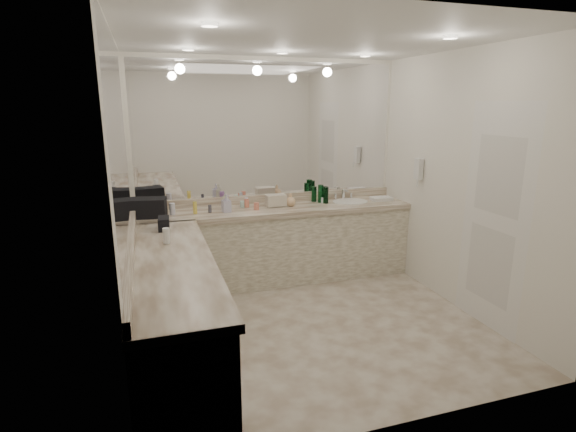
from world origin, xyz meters
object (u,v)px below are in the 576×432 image
object	(u,v)px
hand_towel	(381,199)
soap_bottle_a	(225,200)
sink	(350,202)
black_toiletry_bag	(148,208)
cream_cosmetic_case	(276,201)
soap_bottle_c	(291,200)
wall_phone	(419,169)
soap_bottle_b	(226,203)

from	to	relation	value
hand_towel	soap_bottle_a	xyz separation A→B (m)	(-1.95, 0.09, 0.08)
sink	black_toiletry_bag	size ratio (longest dim) A/B	1.22
cream_cosmetic_case	soap_bottle_c	bearing A→B (deg)	-12.39
wall_phone	soap_bottle_c	world-z (taller)	wall_phone
wall_phone	cream_cosmetic_case	size ratio (longest dim) A/B	1.04
soap_bottle_c	sink	bearing A→B (deg)	0.05
sink	soap_bottle_b	xyz separation A→B (m)	(-1.55, -0.07, 0.11)
hand_towel	sink	bearing A→B (deg)	175.28
wall_phone	cream_cosmetic_case	distance (m)	1.68
cream_cosmetic_case	black_toiletry_bag	bearing A→B (deg)	-176.60
cream_cosmetic_case	soap_bottle_b	size ratio (longest dim) A/B	1.14
sink	wall_phone	size ratio (longest dim) A/B	1.83
wall_phone	soap_bottle_a	world-z (taller)	wall_phone
sink	wall_phone	bearing A→B (deg)	-39.57
black_toiletry_bag	cream_cosmetic_case	size ratio (longest dim) A/B	1.58
sink	hand_towel	distance (m)	0.41
black_toiletry_bag	soap_bottle_b	size ratio (longest dim) A/B	1.80
black_toiletry_bag	hand_towel	size ratio (longest dim) A/B	1.43
wall_phone	black_toiletry_bag	size ratio (longest dim) A/B	0.66
black_toiletry_bag	cream_cosmetic_case	bearing A→B (deg)	3.19
wall_phone	sink	bearing A→B (deg)	140.43
black_toiletry_bag	hand_towel	distance (m)	2.79
hand_towel	soap_bottle_c	world-z (taller)	soap_bottle_c
sink	wall_phone	xyz separation A→B (m)	(0.61, -0.50, 0.46)
soap_bottle_b	soap_bottle_c	xyz separation A→B (m)	(0.78, 0.07, -0.02)
black_toiletry_bag	soap_bottle_b	distance (m)	0.83
sink	hand_towel	size ratio (longest dim) A/B	1.74
sink	soap_bottle_c	xyz separation A→B (m)	(-0.78, -0.00, 0.08)
wall_phone	soap_bottle_a	distance (m)	2.24
cream_cosmetic_case	soap_bottle_c	distance (m)	0.17
soap_bottle_b	soap_bottle_c	world-z (taller)	soap_bottle_b
black_toiletry_bag	cream_cosmetic_case	xyz separation A→B (m)	(1.43, 0.08, -0.04)
black_toiletry_bag	soap_bottle_b	world-z (taller)	black_toiletry_bag
wall_phone	black_toiletry_bag	distance (m)	3.04
hand_towel	soap_bottle_b	xyz separation A→B (m)	(-1.96, -0.04, 0.08)
black_toiletry_bag	sink	bearing A→B (deg)	1.03
wall_phone	black_toiletry_bag	bearing A→B (deg)	171.29
wall_phone	hand_towel	size ratio (longest dim) A/B	0.95
wall_phone	soap_bottle_c	distance (m)	1.51
cream_cosmetic_case	soap_bottle_b	world-z (taller)	soap_bottle_b
sink	hand_towel	bearing A→B (deg)	-4.72
soap_bottle_a	soap_bottle_b	xyz separation A→B (m)	(-0.01, -0.13, -0.01)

